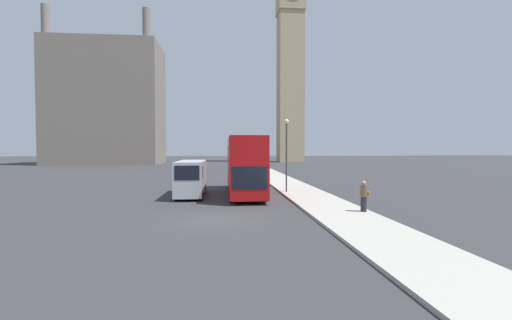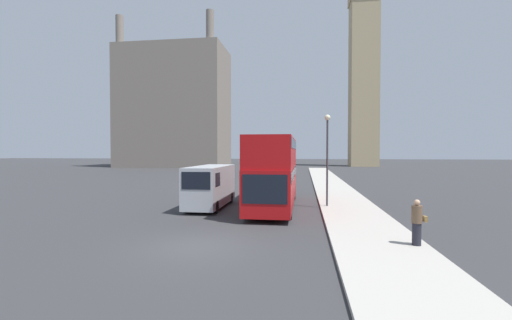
# 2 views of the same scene
# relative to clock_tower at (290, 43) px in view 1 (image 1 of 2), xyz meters

# --- Properties ---
(ground_plane) EXTENTS (300.00, 300.00, 0.00)m
(ground_plane) POSITION_rel_clock_tower_xyz_m (-18.19, -72.99, -31.40)
(ground_plane) COLOR #333335
(sidewalk_strip) EXTENTS (3.53, 120.00, 0.15)m
(sidewalk_strip) POSITION_rel_clock_tower_xyz_m (-11.42, -72.99, -31.32)
(sidewalk_strip) COLOR #ADA89E
(sidewalk_strip) RESTS_ON ground_plane
(clock_tower) EXTENTS (6.92, 7.09, 61.14)m
(clock_tower) POSITION_rel_clock_tower_xyz_m (0.00, 0.00, 0.00)
(clock_tower) COLOR tan
(clock_tower) RESTS_ON ground_plane
(building_block_distant) EXTENTS (24.18, 13.89, 33.58)m
(building_block_distant) POSITION_rel_clock_tower_xyz_m (-44.35, -8.24, -17.57)
(building_block_distant) COLOR slate
(building_block_distant) RESTS_ON ground_plane
(red_double_decker_bus) EXTENTS (2.53, 10.98, 4.41)m
(red_double_decker_bus) POSITION_rel_clock_tower_xyz_m (-16.08, -63.58, -28.94)
(red_double_decker_bus) COLOR #A80F11
(red_double_decker_bus) RESTS_ON ground_plane
(white_van) EXTENTS (1.97, 6.00, 2.64)m
(white_van) POSITION_rel_clock_tower_xyz_m (-20.12, -64.31, -29.98)
(white_van) COLOR #B2B7BC
(white_van) RESTS_ON ground_plane
(pedestrian) EXTENTS (0.53, 0.37, 1.68)m
(pedestrian) POSITION_rel_clock_tower_xyz_m (-10.12, -72.28, -30.41)
(pedestrian) COLOR #23232D
(pedestrian) RESTS_ON sidewalk_strip
(street_lamp) EXTENTS (0.36, 0.36, 5.73)m
(street_lamp) POSITION_rel_clock_tower_xyz_m (-12.76, -63.50, -27.48)
(street_lamp) COLOR #38383D
(street_lamp) RESTS_ON sidewalk_strip
(parked_sedan) EXTENTS (1.76, 4.58, 1.53)m
(parked_sedan) POSITION_rel_clock_tower_xyz_m (-21.47, -35.62, -30.71)
(parked_sedan) COLOR black
(parked_sedan) RESTS_ON ground_plane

